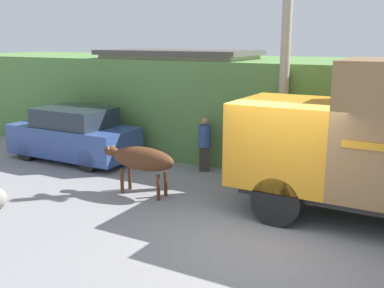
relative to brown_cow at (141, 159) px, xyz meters
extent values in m
plane|color=gray|center=(3.61, -0.77, -0.91)|extent=(60.00, 60.00, 0.00)
cube|color=#568442|center=(3.61, 5.78, 0.67)|extent=(32.00, 5.56, 3.16)
cube|color=#C6B793|center=(-1.62, 4.53, 0.73)|extent=(4.96, 2.40, 3.29)
cube|color=#4C4742|center=(-1.62, 4.53, 2.46)|extent=(5.26, 2.70, 0.16)
cube|color=orange|center=(3.44, 0.81, 0.69)|extent=(2.16, 2.30, 1.79)
cube|color=#232D38|center=(2.34, 0.81, 1.01)|extent=(0.04, 1.96, 0.63)
cylinder|color=black|center=(3.55, -0.09, -0.39)|extent=(1.05, 0.51, 1.05)
ellipsoid|color=#512D19|center=(0.04, 0.00, 0.02)|extent=(1.76, 0.59, 0.59)
ellipsoid|color=#512D19|center=(-0.95, 0.00, 0.09)|extent=(0.44, 0.26, 0.26)
cone|color=#B7AD93|center=(-0.95, -0.10, 0.22)|extent=(0.06, 0.06, 0.11)
cone|color=#B7AD93|center=(-0.95, 0.10, 0.22)|extent=(0.06, 0.06, 0.11)
cylinder|color=#512D19|center=(-0.50, -0.16, -0.60)|extent=(0.09, 0.09, 0.63)
cylinder|color=#512D19|center=(-0.50, 0.16, -0.60)|extent=(0.09, 0.09, 0.63)
cylinder|color=#512D19|center=(0.59, -0.16, -0.60)|extent=(0.09, 0.09, 0.63)
cylinder|color=#512D19|center=(0.59, 0.16, -0.60)|extent=(0.09, 0.09, 0.63)
cube|color=#334C8C|center=(-3.86, 1.67, -0.26)|extent=(4.20, 1.80, 0.93)
cube|color=#232D38|center=(-3.75, 1.67, 0.49)|extent=(2.31, 1.66, 0.58)
cylinder|color=black|center=(-5.16, 0.91, -0.58)|extent=(0.66, 0.29, 0.66)
cylinder|color=black|center=(-2.55, 0.91, -0.58)|extent=(0.66, 0.29, 0.66)
cube|color=#38332D|center=(0.41, 2.59, -0.54)|extent=(0.37, 0.32, 0.74)
cylinder|color=#334C8C|center=(0.41, 2.59, 0.15)|extent=(0.50, 0.50, 0.64)
sphere|color=#A87A56|center=(0.41, 2.59, 0.57)|extent=(0.21, 0.21, 0.21)
cylinder|color=#9E998E|center=(2.64, 2.79, 2.20)|extent=(0.26, 0.26, 6.22)
camera|label=1|loc=(6.30, -8.73, 2.88)|focal=42.00mm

